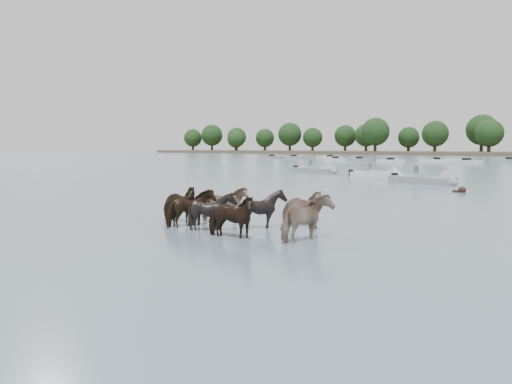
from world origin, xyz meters
The scene contains 8 objects.
ground centered at (0.00, 0.00, 0.00)m, with size 400.00×400.00×0.00m, color slate.
shoreline centered at (-70.00, 150.00, 0.50)m, with size 160.00×30.00×1.00m, color #4C4233.
pony_herd centered at (1.96, 0.03, 0.56)m, with size 7.03×3.70×1.42m.
swimming_pony centered at (4.17, 17.56, 0.10)m, with size 0.72×0.44×0.44m.
motorboat_a centered at (-4.70, 27.72, 0.23)m, with size 4.64×2.97×1.92m.
motorboat_b centered at (0.77, 22.95, 0.23)m, with size 5.37×2.97×1.92m.
motorboat_f centered at (-12.64, 31.17, 0.23)m, with size 5.60×2.49×1.92m.
treeline centered at (-68.79, 150.24, 6.67)m, with size 148.78×22.98×12.53m.
Camera 1 is at (11.78, -12.25, 2.60)m, focal length 35.33 mm.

